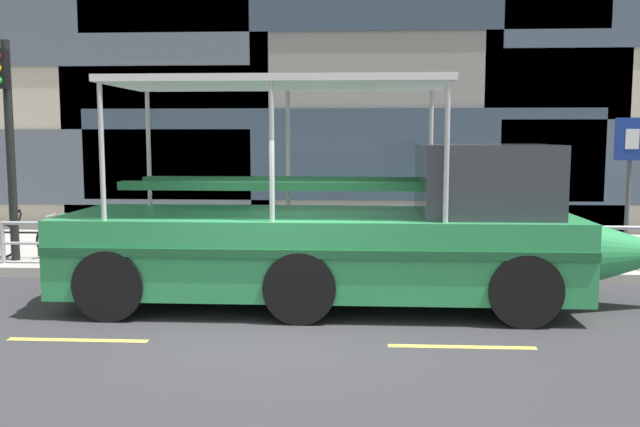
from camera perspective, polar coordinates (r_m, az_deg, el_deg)
ground_plane at (r=9.35m, az=-3.87°, el=-9.47°), size 120.00×120.00×0.00m
sidewalk at (r=14.77m, az=-1.15°, el=-3.18°), size 32.00×4.80×0.18m
curb_edge at (r=12.33m, az=-2.06°, el=-5.11°), size 32.00×0.18×0.18m
lane_centreline at (r=8.70m, az=-4.45°, el=-10.68°), size 25.80×0.12×0.01m
curb_guardrail at (r=12.53m, az=-0.45°, el=-1.99°), size 11.84×0.09×0.80m
traffic_light_pole at (r=14.27m, az=-24.48°, el=6.43°), size 0.24×0.46×4.16m
parking_sign at (r=13.62m, az=24.31°, el=3.59°), size 0.60×0.12×2.71m
leaned_bicycle at (r=14.56m, az=-23.10°, el=-1.98°), size 1.74×0.46×0.96m
duck_tour_boat at (r=10.39m, az=2.87°, el=-1.83°), size 9.46×2.47×3.39m
pedestrian_near_bow at (r=14.25m, az=15.40°, el=0.63°), size 0.47×0.23×1.65m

